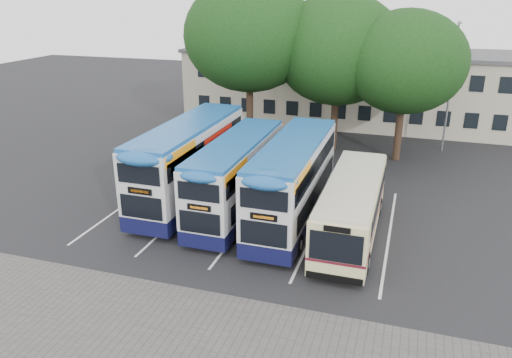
{
  "coord_description": "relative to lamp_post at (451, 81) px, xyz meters",
  "views": [
    {
      "loc": [
        3.68,
        -17.2,
        10.96
      ],
      "look_at": [
        -3.43,
        5.0,
        2.13
      ],
      "focal_mm": 35.0,
      "sensor_mm": 36.0,
      "label": 1
    }
  ],
  "objects": [
    {
      "name": "tree_left",
      "position": [
        -13.75,
        -2.96,
        2.93
      ],
      "size": [
        9.21,
        9.21,
        11.94
      ],
      "color": "black",
      "rests_on": "ground"
    },
    {
      "name": "bus_dd_left",
      "position": [
        -13.6,
        -13.77,
        -2.68
      ],
      "size": [
        2.54,
        10.48,
        4.37
      ],
      "color": "#10113A",
      "rests_on": "ground"
    },
    {
      "name": "tree_mid",
      "position": [
        -7.69,
        -1.74,
        2.03
      ],
      "size": [
        8.95,
        8.95,
        10.93
      ],
      "color": "black",
      "rests_on": "ground"
    },
    {
      "name": "bay_lines",
      "position": [
        -9.75,
        -14.97,
        -5.08
      ],
      "size": [
        14.12,
        11.0,
        0.01
      ],
      "color": "silver",
      "rests_on": "ground"
    },
    {
      "name": "bus_dd_mid",
      "position": [
        -10.56,
        -14.63,
        -2.91
      ],
      "size": [
        2.3,
        9.5,
        3.96
      ],
      "color": "#10113A",
      "rests_on": "ground"
    },
    {
      "name": "tree_right",
      "position": [
        -3.09,
        -3.0,
        1.54
      ],
      "size": [
        7.86,
        7.86,
        9.98
      ],
      "color": "black",
      "rests_on": "ground"
    },
    {
      "name": "lamp_post",
      "position": [
        0.0,
        0.0,
        0.0
      ],
      "size": [
        0.25,
        1.05,
        9.06
      ],
      "color": "gray",
      "rests_on": "ground"
    },
    {
      "name": "bus_dd_right",
      "position": [
        -7.58,
        -14.69,
        -2.79
      ],
      "size": [
        2.43,
        10.01,
        4.17
      ],
      "color": "#10113A",
      "rests_on": "ground"
    },
    {
      "name": "paving_strip",
      "position": [
        -8.0,
        -24.97,
        -5.08
      ],
      "size": [
        40.0,
        6.0,
        0.01
      ],
      "primitive_type": "cube",
      "color": "#595654",
      "rests_on": "ground"
    },
    {
      "name": "ground",
      "position": [
        -6.0,
        -19.97,
        -5.08
      ],
      "size": [
        120.0,
        120.0,
        0.0
      ],
      "primitive_type": "plane",
      "color": "black",
      "rests_on": "ground"
    },
    {
      "name": "bus_single",
      "position": [
        -4.55,
        -15.42,
        -3.5
      ],
      "size": [
        2.39,
        9.4,
        2.8
      ],
      "color": "beige",
      "rests_on": "ground"
    },
    {
      "name": "depot_building",
      "position": [
        -6.0,
        7.02,
        -1.93
      ],
      "size": [
        32.4,
        8.4,
        6.2
      ],
      "color": "beige",
      "rests_on": "ground"
    }
  ]
}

